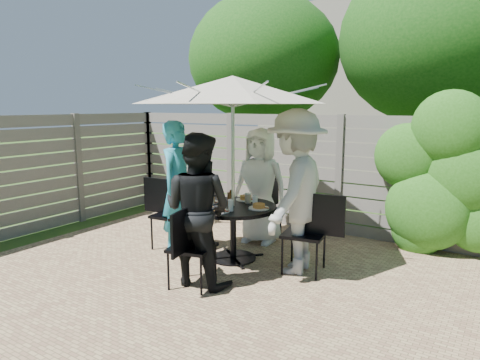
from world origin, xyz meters
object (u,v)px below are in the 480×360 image
Objects in this scene: plate_back at (246,198)px; glass_right at (255,201)px; chair_left at (172,228)px; person_left at (179,187)px; plate_left at (209,201)px; chair_back at (264,221)px; patio_table at (233,222)px; syrup_jug at (231,198)px; plate_right at (259,207)px; coffee_cup at (248,198)px; glass_front at (231,205)px; person_front at (197,210)px; bicycle at (202,189)px; glass_left at (211,200)px; plate_front at (219,210)px; chair_right at (305,249)px; umbrella at (233,90)px; chair_front at (192,263)px; person_right at (295,192)px; person_back at (260,186)px.

glass_right reaches higher than plate_back.
person_left is (0.14, 0.01, 0.60)m from chair_left.
chair_left is 3.78× the size of plate_left.
chair_back is 0.94× the size of chair_left.
syrup_jug is (-0.06, 0.04, 0.30)m from patio_table.
coffee_cup reaches higher than plate_right.
person_front is at bearing -94.51° from glass_front.
chair_back is 1.88m from person_front.
person_front is at bearing -69.76° from bicycle.
bicycle is (-1.86, 1.28, -0.26)m from glass_right.
glass_front is at bearing -17.09° from glass_left.
chair_right is at bearing 26.40° from plate_front.
plate_front is 0.59m from coffee_cup.
plate_left is at bearing -3.93° from chair_right.
umbrella is 2.70m from bicycle.
person_left is at bearing -150.64° from plate_back.
chair_right is 2.90m from bicycle.
plate_left is (-0.46, 0.92, 0.47)m from chair_front.
chair_back is 1.37m from chair_left.
person_right is at bearing -47.98° from chair_front.
chair_back is 1.00× the size of chair_front.
umbrella is 1.46m from plate_back.
chair_back reaches higher than plate_back.
chair_back is at bearing 116.27° from plate_right.
umbrella is at bearing -108.54° from coffee_cup.
bicycle is (-1.65, 1.77, -0.22)m from plate_front.
chair_back is 0.94× the size of chair_right.
person_right is at bearing -45.00° from person_back.
glass_left is 0.25m from syrup_jug.
bicycle reaches higher than glass_left.
person_left is at bearing -174.09° from plate_left.
chair_front is at bearing 41.09° from chair_right.
plate_left is 1.00× the size of plate_front.
person_right reaches higher than chair_left.
patio_table is at bearing -63.43° from umbrella.
glass_right is at bearing 15.52° from plate_left.
glass_front is (0.49, -0.21, 0.05)m from plate_left.
person_back is at bearing 115.61° from glass_right.
person_right reaches higher than glass_right.
person_left is 1.17m from person_front.
plate_back is at bearing 95.91° from patio_table.
plate_front is at bearing -39.09° from plate_left.
bicycle is (-1.52, 0.45, 0.25)m from chair_back.
chair_front is at bearing -67.18° from glass_left.
person_right is (1.79, 0.18, 0.68)m from chair_left.
person_front is at bearing -135.00° from person_left.
person_right is at bearing 11.41° from glass_left.
patio_table is 4.65× the size of plate_right.
glass_front is (0.96, -0.16, -0.10)m from person_left.
plate_right is at bearing -90.00° from person_left.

